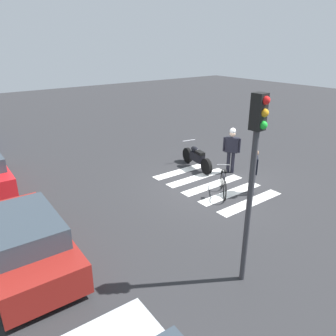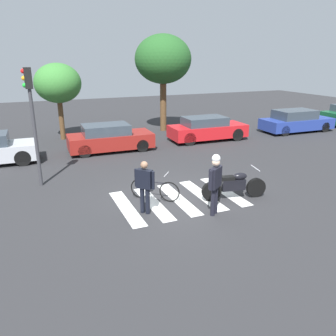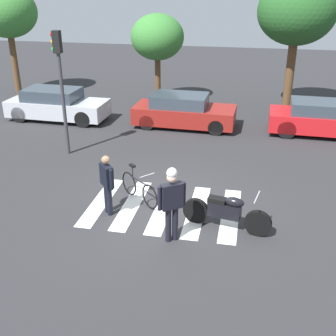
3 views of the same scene
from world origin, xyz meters
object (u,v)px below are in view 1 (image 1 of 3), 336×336
object	(u,v)px
police_motorcycle	(197,158)
traffic_light_pole	(254,164)
car_maroon_wagon	(24,241)
leaning_bicycle	(223,184)
officer_on_foot	(232,147)
officer_by_motorcycle	(254,169)

from	to	relation	value
police_motorcycle	traffic_light_pole	bearing A→B (deg)	146.90
car_maroon_wagon	leaning_bicycle	bearing A→B (deg)	-91.03
officer_on_foot	car_maroon_wagon	xyz separation A→B (m)	(-1.14, 8.37, -0.45)
leaning_bicycle	traffic_light_pole	xyz separation A→B (m)	(-3.41, 2.89, 2.44)
officer_by_motorcycle	traffic_light_pole	size ratio (longest dim) A/B	0.39
police_motorcycle	officer_on_foot	world-z (taller)	officer_on_foot
leaning_bicycle	car_maroon_wagon	xyz separation A→B (m)	(0.12, 6.66, 0.27)
officer_on_foot	officer_by_motorcycle	bearing A→B (deg)	154.34
car_maroon_wagon	traffic_light_pole	bearing A→B (deg)	-133.11
officer_on_foot	police_motorcycle	bearing A→B (deg)	32.46
police_motorcycle	officer_by_motorcycle	size ratio (longest dim) A/B	1.35
officer_on_foot	car_maroon_wagon	size ratio (longest dim) A/B	0.45
leaning_bicycle	officer_on_foot	distance (m)	2.24
police_motorcycle	officer_by_motorcycle	world-z (taller)	officer_by_motorcycle
police_motorcycle	officer_by_motorcycle	distance (m)	3.12
officer_by_motorcycle	traffic_light_pole	world-z (taller)	traffic_light_pole
police_motorcycle	officer_on_foot	bearing A→B (deg)	-147.54
leaning_bicycle	car_maroon_wagon	bearing A→B (deg)	88.97
leaning_bicycle	traffic_light_pole	size ratio (longest dim) A/B	0.32
officer_by_motorcycle	traffic_light_pole	distance (m)	5.01
officer_on_foot	car_maroon_wagon	world-z (taller)	officer_on_foot
leaning_bicycle	officer_by_motorcycle	size ratio (longest dim) A/B	0.80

